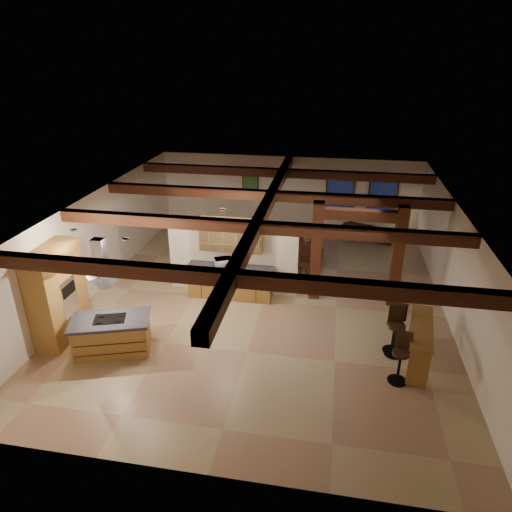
{
  "coord_description": "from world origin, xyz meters",
  "views": [
    {
      "loc": [
        1.77,
        -11.3,
        6.6
      ],
      "look_at": [
        -0.32,
        0.5,
        1.17
      ],
      "focal_mm": 32.0,
      "sensor_mm": 36.0,
      "label": 1
    }
  ],
  "objects_px": {
    "kitchen_island": "(112,335)",
    "sofa": "(368,230)",
    "dining_table": "(293,256)",
    "bar_counter": "(420,338)"
  },
  "relations": [
    {
      "from": "kitchen_island",
      "to": "sofa",
      "type": "distance_m",
      "value": 10.59
    },
    {
      "from": "dining_table",
      "to": "bar_counter",
      "type": "xyz_separation_m",
      "value": [
        3.35,
        -4.74,
        0.35
      ]
    },
    {
      "from": "sofa",
      "to": "bar_counter",
      "type": "xyz_separation_m",
      "value": [
        0.74,
        -7.69,
        0.38
      ]
    },
    {
      "from": "dining_table",
      "to": "sofa",
      "type": "relative_size",
      "value": 0.91
    },
    {
      "from": "sofa",
      "to": "bar_counter",
      "type": "relative_size",
      "value": 1.03
    },
    {
      "from": "kitchen_island",
      "to": "sofa",
      "type": "xyz_separation_m",
      "value": [
        6.35,
        8.47,
        -0.16
      ]
    },
    {
      "from": "sofa",
      "to": "dining_table",
      "type": "bearing_deg",
      "value": 70.57
    },
    {
      "from": "dining_table",
      "to": "sofa",
      "type": "xyz_separation_m",
      "value": [
        2.61,
        2.95,
        -0.03
      ]
    },
    {
      "from": "kitchen_island",
      "to": "dining_table",
      "type": "relative_size",
      "value": 1.1
    },
    {
      "from": "dining_table",
      "to": "bar_counter",
      "type": "height_order",
      "value": "bar_counter"
    }
  ]
}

